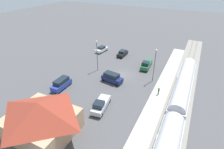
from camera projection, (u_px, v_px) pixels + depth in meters
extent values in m
plane|color=#4C4C4F|center=(123.00, 75.00, 43.73)|extent=(200.00, 200.00, 0.00)
cube|color=gray|center=(183.00, 89.00, 38.29)|extent=(4.80, 70.00, 0.18)
cube|color=#59544C|center=(186.00, 89.00, 37.94)|extent=(0.10, 70.00, 0.12)
cube|color=#59544C|center=(179.00, 88.00, 38.49)|extent=(0.10, 70.00, 0.12)
cube|color=#B7B2A8|center=(164.00, 84.00, 39.80)|extent=(3.20, 46.00, 0.30)
cube|color=silver|center=(182.00, 90.00, 34.29)|extent=(2.90, 19.17, 3.70)
cube|color=gold|center=(174.00, 90.00, 35.00)|extent=(0.04, 17.64, 0.36)
cylinder|color=silver|center=(184.00, 83.00, 33.42)|extent=(2.75, 18.41, 2.76)
cube|color=tan|center=(43.00, 124.00, 27.29)|extent=(9.59, 8.30, 3.43)
pyramid|color=maroon|center=(39.00, 109.00, 25.86)|extent=(10.39, 9.10, 2.36)
cube|color=#4C3323|center=(61.00, 111.00, 30.88)|extent=(1.10, 0.08, 2.10)
cylinder|color=#333338|center=(158.00, 93.00, 36.10)|extent=(0.22, 0.22, 0.85)
cylinder|color=green|center=(159.00, 90.00, 35.73)|extent=(0.36, 0.36, 0.62)
sphere|color=tan|center=(159.00, 88.00, 35.52)|extent=(0.24, 0.24, 0.24)
cube|color=black|center=(122.00, 54.00, 53.61)|extent=(1.98, 4.56, 0.76)
cube|color=#19232D|center=(123.00, 51.00, 53.26)|extent=(1.69, 2.21, 0.64)
cylinder|color=black|center=(122.00, 52.00, 55.43)|extent=(0.22, 0.68, 0.68)
cylinder|color=black|center=(127.00, 53.00, 54.77)|extent=(0.22, 0.68, 0.68)
cylinder|color=black|center=(118.00, 56.00, 52.82)|extent=(0.22, 0.68, 0.68)
cylinder|color=black|center=(122.00, 57.00, 52.17)|extent=(0.22, 0.68, 0.68)
cube|color=navy|center=(112.00, 79.00, 40.63)|extent=(5.13, 2.66, 1.00)
cube|color=#19232D|center=(112.00, 75.00, 40.24)|extent=(3.65, 2.21, 0.88)
cylinder|color=black|center=(121.00, 81.00, 40.56)|extent=(0.22, 0.68, 0.68)
cylinder|color=black|center=(117.00, 85.00, 39.33)|extent=(0.22, 0.68, 0.68)
cylinder|color=black|center=(108.00, 77.00, 42.44)|extent=(0.22, 0.68, 0.68)
cylinder|color=black|center=(103.00, 80.00, 41.21)|extent=(0.22, 0.68, 0.68)
cube|color=#236638|center=(146.00, 65.00, 46.76)|extent=(2.19, 5.48, 0.92)
cube|color=#19232D|center=(146.00, 63.00, 45.51)|extent=(1.80, 1.80, 0.84)
cylinder|color=black|center=(147.00, 71.00, 44.98)|extent=(0.22, 0.76, 0.76)
cylinder|color=black|center=(141.00, 69.00, 45.58)|extent=(0.22, 0.76, 0.76)
cylinder|color=black|center=(151.00, 64.00, 48.39)|extent=(0.22, 0.76, 0.76)
cylinder|color=black|center=(145.00, 63.00, 49.00)|extent=(0.22, 0.76, 0.76)
cube|color=#236638|center=(147.00, 62.00, 47.23)|extent=(1.99, 3.05, 0.20)
cube|color=#283D9E|center=(61.00, 85.00, 38.42)|extent=(1.99, 4.91, 1.00)
cube|color=#19232D|center=(61.00, 81.00, 38.07)|extent=(1.74, 3.44, 0.88)
cylinder|color=black|center=(59.00, 92.00, 36.86)|extent=(0.22, 0.68, 0.68)
cylinder|color=black|center=(53.00, 90.00, 37.51)|extent=(0.22, 0.68, 0.68)
cylinder|color=black|center=(70.00, 83.00, 39.82)|extent=(0.22, 0.68, 0.68)
cylinder|color=black|center=(64.00, 82.00, 40.48)|extent=(0.22, 0.68, 0.68)
cube|color=silver|center=(101.00, 105.00, 32.56)|extent=(2.68, 5.62, 0.92)
cube|color=#19232D|center=(99.00, 104.00, 31.28)|extent=(1.95, 1.95, 0.84)
cylinder|color=black|center=(101.00, 116.00, 30.78)|extent=(0.22, 0.76, 0.76)
cylinder|color=black|center=(92.00, 113.00, 31.26)|extent=(0.22, 0.76, 0.76)
cylinder|color=black|center=(109.00, 101.00, 34.33)|extent=(0.22, 0.76, 0.76)
cylinder|color=black|center=(101.00, 99.00, 34.80)|extent=(0.22, 0.76, 0.76)
cube|color=silver|center=(103.00, 99.00, 33.06)|extent=(2.25, 3.20, 0.20)
cube|color=white|center=(102.00, 50.00, 56.45)|extent=(2.45, 4.71, 0.76)
cube|color=#19232D|center=(102.00, 47.00, 56.10)|extent=(1.90, 2.36, 0.64)
cylinder|color=black|center=(103.00, 49.00, 58.25)|extent=(0.22, 0.68, 0.68)
cylinder|color=black|center=(107.00, 50.00, 57.47)|extent=(0.22, 0.68, 0.68)
cylinder|color=black|center=(96.00, 52.00, 55.81)|extent=(0.22, 0.68, 0.68)
cylinder|color=black|center=(101.00, 53.00, 55.03)|extent=(0.22, 0.68, 0.68)
cylinder|color=#515156|center=(154.00, 67.00, 39.48)|extent=(0.16, 0.16, 7.50)
sphere|color=#EAE5C6|center=(156.00, 50.00, 37.53)|extent=(0.44, 0.44, 0.44)
cylinder|color=#515156|center=(97.00, 57.00, 44.09)|extent=(0.16, 0.16, 7.53)
sphere|color=#EAE5C6|center=(97.00, 42.00, 42.13)|extent=(0.44, 0.44, 0.44)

